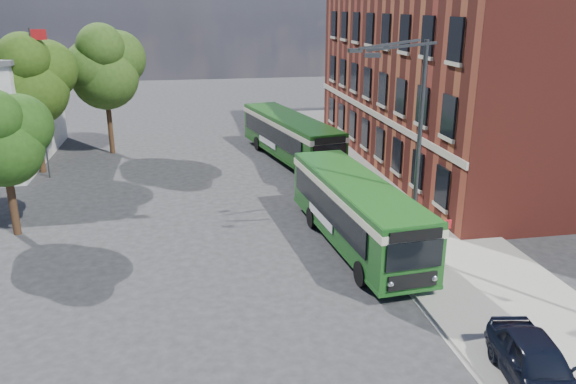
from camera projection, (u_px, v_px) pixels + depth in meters
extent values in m
plane|color=#252527|center=(283.00, 247.00, 24.94)|extent=(120.00, 120.00, 0.00)
cube|color=gray|center=(375.00, 183.00, 33.56)|extent=(6.00, 48.00, 0.15)
cube|color=beige|center=(326.00, 187.00, 33.07)|extent=(0.12, 48.00, 0.01)
cube|color=maroon|center=(462.00, 73.00, 36.59)|extent=(12.00, 26.00, 12.00)
cube|color=beige|center=(372.00, 112.00, 36.34)|extent=(0.12, 26.00, 0.35)
cylinder|color=#333537|center=(40.00, 106.00, 33.53)|extent=(0.10, 0.10, 9.00)
cube|color=maroon|center=(38.00, 35.00, 32.30)|extent=(0.90, 0.02, 0.60)
cylinder|color=#333537|center=(411.00, 254.00, 23.91)|extent=(0.44, 0.44, 0.30)
cylinder|color=#333537|center=(418.00, 155.00, 22.52)|extent=(0.18, 0.18, 9.00)
cube|color=#333537|center=(401.00, 47.00, 20.39)|extent=(2.58, 0.46, 0.37)
cube|color=#333537|center=(390.00, 44.00, 21.51)|extent=(2.58, 0.46, 0.37)
cube|color=#333537|center=(373.00, 55.00, 19.81)|extent=(0.55, 0.22, 0.16)
cube|color=#333537|center=(355.00, 50.00, 21.83)|extent=(0.55, 0.22, 0.16)
cylinder|color=#333537|center=(444.00, 251.00, 21.57)|extent=(0.08, 0.08, 2.50)
cube|color=red|center=(447.00, 224.00, 21.22)|extent=(0.35, 0.04, 0.35)
cube|color=#1A521A|center=(356.00, 208.00, 24.57)|extent=(3.45, 10.99, 2.45)
cube|color=#1A521A|center=(355.00, 235.00, 24.98)|extent=(3.50, 11.03, 0.14)
cube|color=black|center=(326.00, 206.00, 24.48)|extent=(0.88, 8.98, 1.10)
cube|color=black|center=(380.00, 201.00, 25.13)|extent=(0.88, 8.98, 1.10)
cube|color=beige|center=(357.00, 190.00, 24.31)|extent=(3.52, 11.05, 0.32)
cube|color=#1A521A|center=(357.00, 182.00, 24.20)|extent=(3.35, 10.88, 0.12)
cube|color=black|center=(415.00, 255.00, 19.55)|extent=(2.15, 0.27, 1.05)
cube|color=black|center=(416.00, 236.00, 19.30)|extent=(2.00, 0.26, 0.38)
cube|color=black|center=(413.00, 281.00, 19.86)|extent=(1.90, 0.25, 0.55)
sphere|color=silver|center=(390.00, 284.00, 19.66)|extent=(0.26, 0.26, 0.26)
sphere|color=silver|center=(434.00, 278.00, 20.09)|extent=(0.26, 0.26, 0.26)
cube|color=black|center=(317.00, 170.00, 29.47)|extent=(2.00, 0.26, 0.90)
cube|color=white|center=(320.00, 216.00, 25.36)|extent=(0.33, 3.19, 0.45)
cylinder|color=black|center=(361.00, 274.00, 21.39)|extent=(0.37, 1.02, 1.00)
cylinder|color=black|center=(417.00, 267.00, 21.98)|extent=(0.37, 1.02, 1.00)
cylinder|color=black|center=(312.00, 217.00, 27.06)|extent=(0.37, 1.02, 1.00)
cylinder|color=black|center=(357.00, 213.00, 27.65)|extent=(0.37, 1.02, 1.00)
cube|color=#174C13|center=(290.00, 134.00, 38.47)|extent=(4.99, 12.60, 2.45)
cube|color=#174C13|center=(290.00, 152.00, 38.88)|extent=(5.04, 12.65, 0.14)
cube|color=black|center=(271.00, 133.00, 38.24)|extent=(2.25, 10.34, 1.10)
cube|color=black|center=(305.00, 130.00, 39.16)|extent=(2.25, 10.34, 1.10)
cube|color=beige|center=(290.00, 123.00, 38.21)|extent=(5.06, 12.68, 0.32)
cube|color=#174C13|center=(290.00, 117.00, 38.10)|extent=(4.87, 12.49, 0.12)
cube|color=black|center=(330.00, 153.00, 32.97)|extent=(2.12, 0.52, 1.05)
cube|color=black|center=(330.00, 141.00, 32.72)|extent=(1.97, 0.49, 0.38)
cube|color=black|center=(329.00, 169.00, 33.28)|extent=(1.88, 0.47, 0.55)
sphere|color=silver|center=(316.00, 171.00, 32.99)|extent=(0.26, 0.26, 0.26)
sphere|color=silver|center=(342.00, 168.00, 33.60)|extent=(0.26, 0.26, 0.26)
cube|color=black|center=(260.00, 115.00, 43.85)|extent=(1.97, 0.49, 0.90)
cube|color=white|center=(267.00, 142.00, 39.09)|extent=(0.70, 3.14, 0.45)
cylinder|color=black|center=(299.00, 171.00, 34.62)|extent=(0.48, 1.04, 1.00)
cylinder|color=black|center=(333.00, 167.00, 35.45)|extent=(0.48, 1.04, 1.00)
cylinder|color=black|center=(258.00, 143.00, 41.43)|extent=(0.48, 1.04, 1.00)
cylinder|color=black|center=(287.00, 141.00, 42.26)|extent=(0.48, 1.04, 1.00)
imported|color=black|center=(536.00, 364.00, 15.43)|extent=(2.34, 4.37, 1.41)
imported|color=black|center=(418.00, 255.00, 21.59)|extent=(0.70, 0.46, 1.90)
imported|color=black|center=(400.00, 235.00, 23.54)|extent=(1.04, 0.89, 1.86)
cylinder|color=#342313|center=(13.00, 204.00, 25.93)|extent=(0.36, 0.36, 2.94)
sphere|color=#1D3E11|center=(4.00, 148.00, 25.08)|extent=(3.47, 3.47, 3.47)
sphere|color=#1D3E11|center=(20.00, 126.00, 25.41)|extent=(2.94, 2.94, 2.94)
cylinder|color=#342313|center=(40.00, 144.00, 35.51)|extent=(0.36, 0.36, 3.75)
sphere|color=#274010|center=(32.00, 90.00, 34.43)|extent=(4.43, 4.43, 4.43)
sphere|color=#274010|center=(46.00, 70.00, 34.85)|extent=(3.75, 3.75, 3.75)
sphere|color=#274010|center=(14.00, 80.00, 33.52)|extent=(3.41, 3.41, 3.41)
sphere|color=#274010|center=(23.00, 58.00, 33.01)|extent=(3.06, 3.06, 3.06)
cylinder|color=#342313|center=(110.00, 126.00, 40.17)|extent=(0.36, 0.36, 3.90)
sphere|color=#2A4616|center=(105.00, 76.00, 39.04)|extent=(4.61, 4.61, 4.61)
sphere|color=#2A4616|center=(118.00, 58.00, 39.49)|extent=(3.90, 3.90, 3.90)
sphere|color=#2A4616|center=(91.00, 67.00, 38.10)|extent=(3.54, 3.54, 3.54)
sphere|color=#2A4616|center=(100.00, 47.00, 37.57)|extent=(3.19, 3.19, 3.19)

